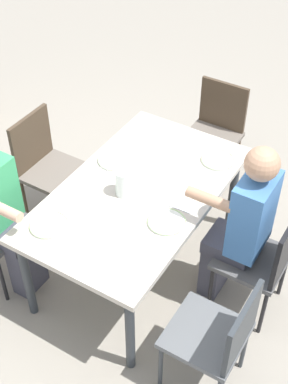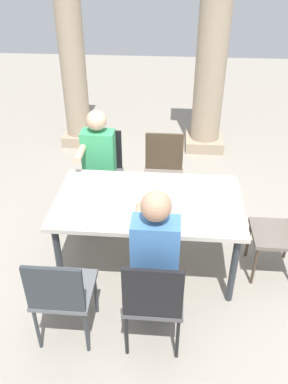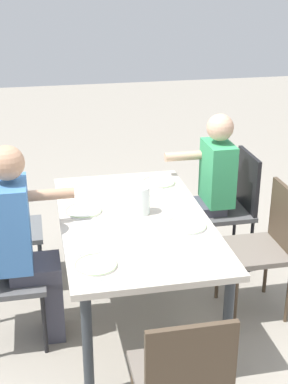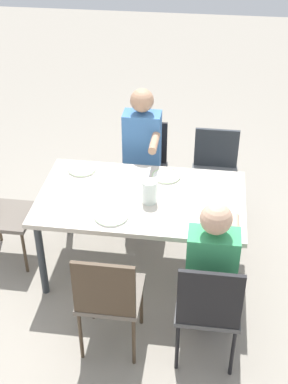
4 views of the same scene
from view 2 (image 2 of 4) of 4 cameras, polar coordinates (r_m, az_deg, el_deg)
name	(u,v)px [view 2 (image 2 of 4)]	position (r m, az deg, el deg)	size (l,w,h in m)	color
ground_plane	(148,263)	(3.96, 0.59, -10.23)	(16.00, 16.00, 0.00)	gray
dining_table	(148,207)	(3.53, 0.65, -2.12)	(1.66, 0.97, 0.76)	beige
chair_west_north	(102,168)	(4.43, -6.06, 3.52)	(0.44, 0.44, 0.95)	#4F4F50
chair_west_south	(61,292)	(3.06, -11.93, -14.02)	(0.44, 0.44, 0.87)	#5B5E61
chair_mid_north	(163,170)	(4.36, 2.83, 3.17)	(0.44, 0.44, 0.93)	#6A6158
chair_mid_south	(153,297)	(2.95, 1.37, -15.03)	(0.44, 0.44, 0.90)	#4F4F50
chair_head_east	(287,229)	(3.77, 20.00, -5.01)	(0.44, 0.44, 0.89)	#6A6158
diner_woman_green	(98,166)	(4.19, -6.69, 3.82)	(0.35, 0.49, 1.27)	#3F3F4C
diner_man_white	(155,259)	(2.94, 1.60, -9.63)	(0.34, 0.49, 1.34)	#3F3F4C
stone_column_near	(71,45)	(5.84, -10.55, 20.22)	(0.47, 0.47, 2.98)	tan
stone_column_centre	(212,56)	(5.70, 9.81, 18.93)	(0.55, 0.55, 2.78)	tan
plate_0	(91,179)	(3.81, -7.71, 1.89)	(0.25, 0.25, 0.02)	white
fork_0	(76,179)	(3.84, -9.90, 1.90)	(0.02, 0.17, 0.01)	silver
spoon_0	(106,180)	(3.78, -5.48, 1.73)	(0.02, 0.17, 0.01)	silver
plate_1	(125,220)	(3.24, -2.74, -4.05)	(0.25, 0.25, 0.02)	white
fork_1	(107,219)	(3.26, -5.36, -3.99)	(0.02, 0.17, 0.01)	silver
spoon_1	(143,221)	(3.23, -0.09, -4.26)	(0.02, 0.17, 0.01)	silver
plate_2	(171,182)	(3.73, 3.87, 1.45)	(0.26, 0.26, 0.02)	white
fork_2	(155,182)	(3.74, 1.57, 1.47)	(0.02, 0.17, 0.01)	silver
spoon_2	(186,183)	(3.74, 6.17, 1.27)	(0.02, 0.17, 0.01)	silver
plate_3	(215,225)	(3.24, 10.29, -4.67)	(0.24, 0.24, 0.02)	white
fork_3	(196,224)	(3.22, 7.62, -4.66)	(0.02, 0.17, 0.01)	silver
spoon_3	(234,226)	(3.26, 12.91, -4.84)	(0.02, 0.17, 0.01)	silver
water_pitcher	(141,188)	(3.49, -0.47, 0.62)	(0.12, 0.12, 0.19)	white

